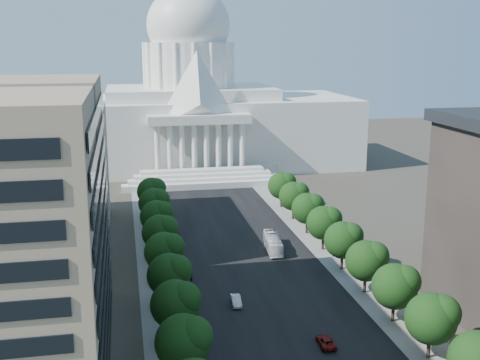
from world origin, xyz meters
TOP-DOWN VIEW (x-y plane):
  - road_asphalt at (0.00, 90.00)m, footprint 30.00×260.00m
  - sidewalk_left at (-19.00, 90.00)m, footprint 8.00×260.00m
  - sidewalk_right at (19.00, 90.00)m, footprint 8.00×260.00m
  - capitol at (0.00, 184.89)m, footprint 120.00×56.00m
  - office_block_left_far at (-48.00, 100.00)m, footprint 38.00×52.00m
  - tree_l_c at (-17.66, 35.81)m, footprint 7.79×7.60m
  - tree_l_d at (-17.66, 47.81)m, footprint 7.79×7.60m
  - tree_l_e at (-17.66, 59.81)m, footprint 7.79×7.60m
  - tree_l_f at (-17.66, 71.81)m, footprint 7.79×7.60m
  - tree_l_g at (-17.66, 83.81)m, footprint 7.79×7.60m
  - tree_l_h at (-17.66, 95.81)m, footprint 7.79×7.60m
  - tree_l_i at (-17.66, 107.81)m, footprint 7.79×7.60m
  - tree_l_j at (-17.66, 119.81)m, footprint 7.79×7.60m
  - tree_r_c at (18.34, 35.81)m, footprint 7.79×7.60m
  - tree_r_d at (18.34, 47.81)m, footprint 7.79×7.60m
  - tree_r_e at (18.34, 59.81)m, footprint 7.79×7.60m
  - tree_r_f at (18.34, 71.81)m, footprint 7.79×7.60m
  - tree_r_g at (18.34, 83.81)m, footprint 7.79×7.60m
  - tree_r_h at (18.34, 95.81)m, footprint 7.79×7.60m
  - tree_r_i at (18.34, 107.81)m, footprint 7.79×7.60m
  - tree_r_j at (18.34, 119.81)m, footprint 7.79×7.60m
  - streetlight_b at (19.90, 35.00)m, footprint 2.61×0.44m
  - streetlight_c at (19.90, 60.00)m, footprint 2.61×0.44m
  - streetlight_d at (19.90, 85.00)m, footprint 2.61×0.44m
  - streetlight_e at (19.90, 110.00)m, footprint 2.61×0.44m
  - streetlight_f at (19.90, 135.00)m, footprint 2.61×0.44m
  - car_silver at (-6.38, 59.19)m, footprint 1.86×4.73m
  - car_red at (4.37, 42.15)m, footprint 2.48×5.01m
  - car_dark_b at (-13.50, 73.49)m, footprint 2.50×5.16m
  - city_bus at (6.92, 85.44)m, footprint 4.21×12.61m

SIDE VIEW (x-z plane):
  - road_asphalt at x=0.00m, z-range -0.01..0.01m
  - sidewalk_left at x=-19.00m, z-range -0.01..0.01m
  - sidewalk_right at x=19.00m, z-range -0.01..0.01m
  - car_red at x=4.37m, z-range 0.00..1.37m
  - car_dark_b at x=-13.50m, z-range 0.00..1.45m
  - car_silver at x=-6.38m, z-range 0.00..1.53m
  - city_bus at x=6.92m, z-range 0.00..3.45m
  - streetlight_b at x=19.90m, z-range 1.32..10.32m
  - streetlight_c at x=19.90m, z-range 1.32..10.32m
  - streetlight_d at x=19.90m, z-range 1.32..10.32m
  - streetlight_e at x=19.90m, z-range 1.32..10.32m
  - streetlight_f at x=19.90m, z-range 1.32..10.32m
  - tree_l_c at x=-17.66m, z-range 1.47..11.44m
  - tree_l_d at x=-17.66m, z-range 1.47..11.44m
  - tree_l_e at x=-17.66m, z-range 1.47..11.44m
  - tree_l_f at x=-17.66m, z-range 1.47..11.44m
  - tree_l_g at x=-17.66m, z-range 1.47..11.44m
  - tree_l_h at x=-17.66m, z-range 1.47..11.44m
  - tree_l_i at x=-17.66m, z-range 1.47..11.44m
  - tree_l_j at x=-17.66m, z-range 1.47..11.44m
  - tree_r_c at x=18.34m, z-range 1.47..11.44m
  - tree_r_d at x=18.34m, z-range 1.47..11.44m
  - tree_r_e at x=18.34m, z-range 1.47..11.44m
  - tree_r_f at x=18.34m, z-range 1.47..11.44m
  - tree_r_g at x=18.34m, z-range 1.47..11.44m
  - tree_r_h at x=18.34m, z-range 1.47..11.44m
  - tree_r_i at x=18.34m, z-range 1.47..11.44m
  - tree_r_j at x=18.34m, z-range 1.47..11.44m
  - office_block_left_far at x=-48.00m, z-range 0.00..30.00m
  - capitol at x=0.00m, z-range -16.49..56.51m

